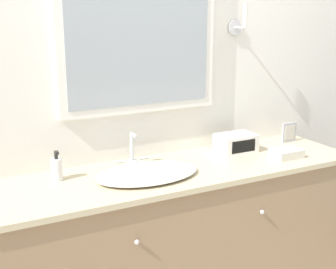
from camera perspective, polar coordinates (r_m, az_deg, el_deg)
The scene contains 7 objects.
wall_back at distance 2.70m, azimuth -2.01°, elevation 6.04°, with size 8.00×0.18×2.55m.
vanity_counter at distance 2.71m, azimuth 1.12°, elevation -12.91°, with size 2.09×0.58×0.87m.
sink_basin at distance 2.43m, azimuth -2.62°, elevation -4.64°, with size 0.55×0.41×0.19m.
soap_bottle at distance 2.42m, azimuth -13.40°, elevation -4.08°, with size 0.06×0.06×0.16m.
appliance_box at distance 2.84m, azimuth 8.30°, elevation -1.04°, with size 0.23×0.16×0.11m.
picture_frame at distance 3.12m, azimuth 14.55°, elevation 0.25°, with size 0.11×0.01×0.13m.
hand_towel_near_sink at distance 2.80m, azimuth 14.24°, elevation -2.26°, with size 0.18×0.12×0.05m.
Camera 1 is at (-1.14, -1.79, 1.71)m, focal length 50.00 mm.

